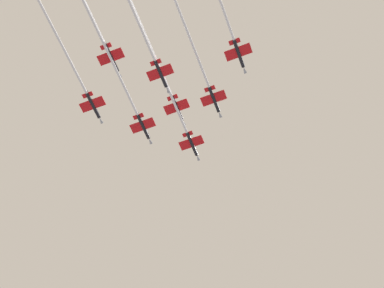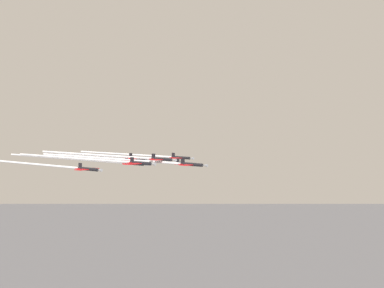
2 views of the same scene
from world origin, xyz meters
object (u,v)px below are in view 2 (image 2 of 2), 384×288
object	(u,v)px
jet_lead	(128,160)
jet_starboard_inner	(92,160)
jet_port_outer	(114,156)
jet_starboard_trail	(103,156)
jet_port_inner	(133,160)
jet_starboard_outer	(143,155)
jet_port_trail	(83,160)
jet_center_rear	(34,164)

from	to	relation	value
jet_lead	jet_starboard_inner	size ratio (longest dim) A/B	1.17
jet_port_outer	jet_starboard_trail	xyz separation A→B (m)	(-2.69, 22.47, -1.44)
jet_lead	jet_starboard_trail	distance (m)	29.15
jet_starboard_inner	jet_lead	bearing A→B (deg)	153.25
jet_port_inner	jet_starboard_outer	world-z (taller)	jet_starboard_outer
jet_port_inner	jet_starboard_inner	xyz separation A→B (m)	(-16.83, -17.69, 1.93)
jet_starboard_inner	jet_port_trail	xyz separation A→B (m)	(-2.74, 22.54, -1.84)
jet_port_inner	jet_starboard_outer	xyz separation A→B (m)	(5.74, 12.13, 0.92)
jet_starboard_outer	jet_center_rear	world-z (taller)	jet_starboard_outer
jet_starboard_outer	jet_starboard_trail	world-z (taller)	jet_starboard_trail
jet_port_outer	jet_port_inner	bearing A→B (deg)	-171.54
jet_lead	jet_starboard_outer	world-z (taller)	jet_lead
jet_lead	jet_starboard_trail	size ratio (longest dim) A/B	1.32
jet_port_trail	jet_port_outer	bearing A→B (deg)	90.00
jet_port_trail	jet_starboard_trail	bearing A→B (deg)	-174.32
jet_lead	jet_port_inner	bearing A→B (deg)	-142.79
jet_starboard_outer	jet_port_trail	distance (m)	26.34
jet_port_inner	jet_lead	bearing A→B (deg)	37.21
jet_starboard_outer	jet_starboard_trail	distance (m)	16.73
jet_lead	jet_starboard_outer	size ratio (longest dim) A/B	1.30
jet_lead	jet_port_trail	world-z (taller)	jet_lead
jet_starboard_inner	jet_starboard_trail	size ratio (longest dim) A/B	1.13
jet_lead	jet_starboard_inner	distance (m)	13.58
jet_port_outer	jet_center_rear	size ratio (longest dim) A/B	0.87
jet_starboard_outer	jet_starboard_trail	bearing A→B (deg)	-43.61
jet_lead	jet_starboard_outer	distance (m)	28.48
jet_lead	jet_port_trail	distance (m)	25.34
jet_port_outer	jet_starboard_trail	world-z (taller)	jet_port_outer
jet_starboard_inner	jet_port_inner	bearing A→B (deg)	-172.73
jet_starboard_inner	jet_starboard_outer	distance (m)	37.41
jet_center_rear	jet_starboard_trail	bearing A→B (deg)	-175.53
jet_port_trail	jet_starboard_outer	bearing A→B (deg)	156.90
jet_port_inner	jet_starboard_trail	bearing A→B (deg)	-90.00
jet_starboard_trail	jet_port_inner	bearing A→B (deg)	90.00
jet_lead	jet_port_outer	bearing A→B (deg)	-90.00
jet_starboard_inner	jet_center_rear	size ratio (longest dim) A/B	0.86
jet_starboard_inner	jet_starboard_outer	world-z (taller)	jet_starboard_inner
jet_port_inner	jet_starboard_inner	distance (m)	24.49
jet_center_rear	jet_port_inner	bearing A→B (deg)	158.27
jet_lead	jet_center_rear	size ratio (longest dim) A/B	1.01
jet_starboard_outer	jet_lead	bearing A→B (deg)	31.73
jet_port_inner	jet_port_trail	world-z (taller)	jet_port_trail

